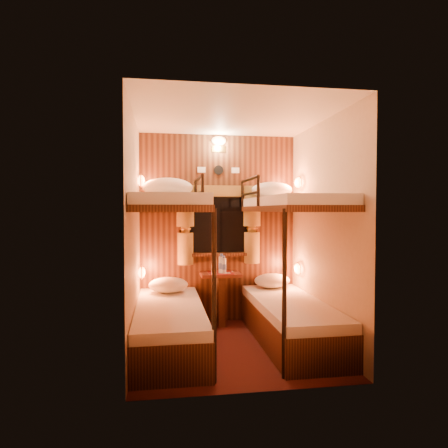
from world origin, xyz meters
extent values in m
plane|color=#35160E|center=(0.00, 0.00, 0.00)|extent=(2.10, 2.10, 0.00)
plane|color=silver|center=(0.00, 0.00, 2.40)|extent=(2.10, 2.10, 0.00)
plane|color=#C6B293|center=(0.00, 1.05, 1.20)|extent=(2.40, 0.00, 2.40)
plane|color=#C6B293|center=(0.00, -1.05, 1.20)|extent=(2.40, 0.00, 2.40)
plane|color=#C6B293|center=(-1.00, 0.00, 1.20)|extent=(0.00, 2.40, 2.40)
plane|color=#C6B293|center=(1.00, 0.00, 1.20)|extent=(0.00, 2.40, 2.40)
cube|color=black|center=(0.00, 1.04, 1.20)|extent=(2.00, 0.03, 2.40)
cube|color=black|center=(-0.65, 0.07, 0.17)|extent=(0.70, 1.90, 0.35)
cube|color=white|center=(-0.65, 0.07, 0.40)|extent=(0.68, 1.88, 0.10)
cube|color=black|center=(-0.65, 0.07, 1.45)|extent=(0.70, 1.90, 0.06)
cube|color=white|center=(-0.65, 0.07, 1.53)|extent=(0.68, 1.88, 0.10)
cylinder|color=black|center=(-0.30, -0.83, 0.72)|extent=(0.04, 0.04, 1.45)
cylinder|color=black|center=(-0.30, 0.95, 1.64)|extent=(0.04, 0.04, 0.32)
cylinder|color=black|center=(-0.30, 0.10, 1.64)|extent=(0.04, 0.04, 0.32)
cylinder|color=black|center=(-0.30, 0.53, 1.80)|extent=(0.04, 0.85, 0.04)
cylinder|color=black|center=(-0.30, 0.53, 1.63)|extent=(0.03, 0.85, 0.03)
cube|color=black|center=(0.65, 0.07, 0.17)|extent=(0.70, 1.90, 0.35)
cube|color=white|center=(0.65, 0.07, 0.40)|extent=(0.68, 1.88, 0.10)
cube|color=black|center=(0.65, 0.07, 1.45)|extent=(0.70, 1.90, 0.06)
cube|color=white|center=(0.65, 0.07, 1.53)|extent=(0.68, 1.88, 0.10)
cylinder|color=black|center=(0.30, -0.83, 0.72)|extent=(0.04, 0.04, 1.45)
cylinder|color=black|center=(0.30, 0.95, 1.64)|extent=(0.04, 0.04, 0.32)
cylinder|color=black|center=(0.30, 0.10, 1.64)|extent=(0.04, 0.04, 0.32)
cylinder|color=black|center=(0.30, 0.53, 1.80)|extent=(0.04, 0.85, 0.04)
cylinder|color=black|center=(0.30, 0.53, 1.63)|extent=(0.03, 0.85, 0.03)
cube|color=black|center=(0.00, 1.02, 1.25)|extent=(0.98, 0.02, 0.78)
cube|color=black|center=(0.00, 1.01, 1.25)|extent=(0.90, 0.01, 0.70)
cube|color=black|center=(0.00, 0.97, 0.87)|extent=(1.00, 0.12, 0.04)
cube|color=olive|center=(0.00, 0.98, 1.68)|extent=(1.10, 0.06, 0.14)
cylinder|color=olive|center=(-0.43, 0.97, 1.43)|extent=(0.22, 0.22, 0.40)
cylinder|color=olive|center=(-0.43, 0.97, 1.20)|extent=(0.11, 0.11, 0.12)
cylinder|color=olive|center=(-0.43, 0.97, 0.95)|extent=(0.20, 0.20, 0.40)
torus|color=#BE8C37|center=(-0.43, 0.97, 1.20)|extent=(0.14, 0.14, 0.02)
cylinder|color=olive|center=(0.43, 0.97, 1.43)|extent=(0.22, 0.22, 0.40)
cylinder|color=olive|center=(0.43, 0.97, 1.20)|extent=(0.11, 0.11, 0.12)
cylinder|color=olive|center=(0.43, 0.97, 0.95)|extent=(0.20, 0.20, 0.40)
torus|color=#BE8C37|center=(0.43, 0.97, 1.20)|extent=(0.14, 0.14, 0.02)
cylinder|color=black|center=(0.00, 1.02, 1.95)|extent=(0.12, 0.02, 0.12)
cube|color=silver|center=(-0.22, 1.02, 1.95)|extent=(0.10, 0.01, 0.07)
cube|color=silver|center=(0.22, 1.02, 1.95)|extent=(0.10, 0.01, 0.07)
cube|color=#BE8C37|center=(0.00, 1.02, 2.22)|extent=(0.18, 0.01, 0.08)
ellipsoid|color=#FFCC8C|center=(0.00, 1.00, 2.32)|extent=(0.18, 0.09, 0.11)
ellipsoid|color=#FF6226|center=(-0.96, 0.70, 0.70)|extent=(0.08, 0.20, 0.13)
torus|color=#BE8C37|center=(-0.96, 0.70, 0.70)|extent=(0.02, 0.17, 0.17)
ellipsoid|color=#FF6226|center=(-0.96, 0.70, 1.78)|extent=(0.08, 0.20, 0.13)
torus|color=#BE8C37|center=(-0.96, 0.70, 1.78)|extent=(0.02, 0.17, 0.17)
ellipsoid|color=#FF6226|center=(0.96, 0.70, 0.70)|extent=(0.08, 0.20, 0.13)
torus|color=#BE8C37|center=(0.96, 0.70, 0.70)|extent=(0.02, 0.17, 0.17)
ellipsoid|color=#FF6226|center=(0.96, 0.70, 1.78)|extent=(0.08, 0.20, 0.13)
torus|color=#BE8C37|center=(0.96, 0.70, 1.78)|extent=(0.02, 0.17, 0.17)
cube|color=#5E2615|center=(0.00, 0.85, 0.63)|extent=(0.50, 0.34, 0.04)
cube|color=black|center=(0.00, 0.85, 0.30)|extent=(0.08, 0.30, 0.61)
cube|color=maroon|center=(0.00, 0.85, 0.65)|extent=(0.30, 0.34, 0.01)
cylinder|color=#99BFE5|center=(0.01, 0.82, 0.75)|extent=(0.07, 0.07, 0.21)
cylinder|color=#4165C5|center=(0.01, 0.82, 0.74)|extent=(0.07, 0.07, 0.07)
cylinder|color=#4165C5|center=(0.01, 0.82, 0.88)|extent=(0.04, 0.04, 0.03)
cylinder|color=#99BFE5|center=(0.03, 0.79, 0.74)|extent=(0.06, 0.06, 0.19)
cylinder|color=#4165C5|center=(0.03, 0.79, 0.73)|extent=(0.06, 0.06, 0.07)
cylinder|color=#4165C5|center=(0.03, 0.79, 0.86)|extent=(0.03, 0.03, 0.03)
cube|color=silver|center=(0.07, 0.79, 0.65)|extent=(0.09, 0.07, 0.01)
cube|color=silver|center=(0.14, 0.93, 0.65)|extent=(0.07, 0.06, 0.00)
ellipsoid|color=silver|center=(-0.65, 0.68, 0.55)|extent=(0.46, 0.33, 0.18)
ellipsoid|color=silver|center=(0.65, 0.79, 0.55)|extent=(0.46, 0.33, 0.18)
ellipsoid|color=silver|center=(-0.65, 0.73, 1.70)|extent=(0.59, 0.42, 0.23)
ellipsoid|color=silver|center=(0.65, 0.82, 1.69)|extent=(0.52, 0.37, 0.20)
camera|label=1|loc=(-0.72, -4.07, 1.44)|focal=32.00mm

